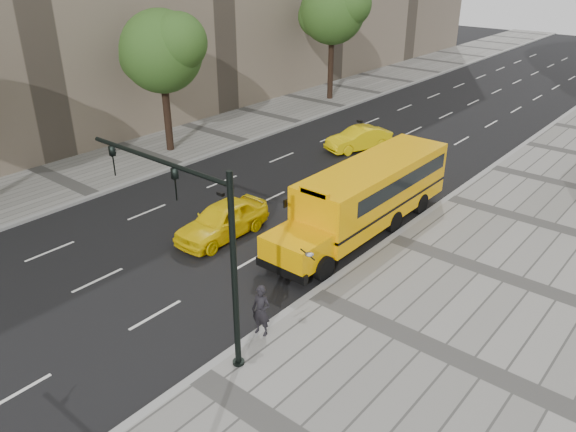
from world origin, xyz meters
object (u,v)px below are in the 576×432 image
Objects in this scene: tree_c at (333,11)px; traffic_signal at (198,234)px; tree_b at (162,51)px; taxi_far at (359,139)px; pedestrian at (261,311)px; school_bus at (370,191)px; taxi_near at (222,220)px.

tree_c reaches higher than traffic_signal.
taxi_far is at bearing 42.04° from tree_b.
traffic_signal is (-0.96, -1.54, 3.05)m from pedestrian.
tree_b is at bearing 138.03° from pedestrian.
school_bus is 1.81× the size of traffic_signal.
pedestrian reaches higher than taxi_far.
tree_c reaches higher than pedestrian.
tree_c reaches higher than taxi_near.
taxi_near is at bearing -65.07° from tree_c.
tree_b is 19.47m from traffic_signal.
taxi_far is (8.64, -8.98, -6.29)m from tree_c.
taxi_far is 19.42m from pedestrian.
tree_c reaches higher than taxi_far.
traffic_signal is at bearing -86.25° from school_bus.
taxi_far is 0.66× the size of traffic_signal.
taxi_near is at bearing 131.96° from traffic_signal.
tree_b reaches higher than taxi_far.
tree_c is 2.05× the size of taxi_near.
traffic_signal is at bearing -49.30° from taxi_near.
school_bus reaches higher than taxi_far.
tree_b is 1.32× the size of traffic_signal.
pedestrian is (6.06, -4.13, 0.25)m from taxi_near.
traffic_signal reaches higher than taxi_far.
tree_c reaches higher than school_bus.
school_bus reaches higher than taxi_near.
taxi_far is at bearing 103.06° from pedestrian.
pedestrian is at bearing -30.96° from tree_b.
pedestrian is (7.92, -17.73, 0.34)m from taxi_far.
tree_c is 1.48× the size of traffic_signal.
taxi_near is at bearing 134.68° from pedestrian.
tree_c is 25.66m from taxi_near.
pedestrian reaches higher than taxi_near.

